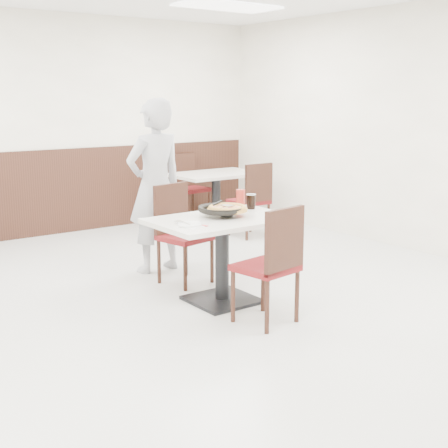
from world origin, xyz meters
TOP-DOWN VIEW (x-y plane):
  - floor at (0.00, 0.00)m, footprint 7.00×7.00m
  - wall_back at (0.00, 3.50)m, footprint 6.00×0.04m
  - wall_right at (3.00, 0.00)m, footprint 0.04×7.00m
  - wainscot_back at (0.00, 3.48)m, footprint 5.90×0.03m
  - fluo_panel_d at (1.50, 1.80)m, footprint 1.20×0.60m
  - main_table at (0.10, -0.01)m, footprint 1.28×0.93m
  - chair_near at (0.08, -0.62)m, footprint 0.48×0.48m
  - chair_far at (0.14, 0.65)m, footprint 0.50×0.50m
  - trivet at (0.17, 0.03)m, footprint 0.12×0.12m
  - pizza_pan at (0.13, 0.05)m, footprint 0.37×0.37m
  - pizza at (0.17, 0.02)m, footprint 0.38×0.38m
  - pizza_server at (0.19, 0.04)m, footprint 0.11×0.12m
  - napkin at (-0.30, -0.15)m, footprint 0.21×0.21m
  - side_plate at (-0.30, -0.12)m, footprint 0.22×0.22m
  - fork at (-0.32, -0.07)m, footprint 0.03×0.16m
  - cola_glass at (0.57, 0.18)m, footprint 0.09×0.09m
  - red_cup at (0.57, 0.35)m, footprint 0.09×0.09m
  - diner_person at (0.14, 1.19)m, footprint 0.67×0.47m
  - bg_table_right at (1.88, 2.58)m, footprint 1.29×0.94m
  - bg_chair_right_near at (1.90, 1.89)m, footprint 0.43×0.43m
  - bg_chair_right_far at (1.88, 3.19)m, footprint 0.46×0.46m

SIDE VIEW (x-z plane):
  - floor at x=0.00m, z-range 0.00..0.00m
  - main_table at x=0.10m, z-range 0.00..0.75m
  - bg_table_right at x=1.88m, z-range 0.00..0.75m
  - chair_near at x=0.08m, z-range 0.00..0.95m
  - chair_far at x=0.14m, z-range 0.00..0.95m
  - bg_chair_right_near at x=1.90m, z-range 0.00..0.95m
  - bg_chair_right_far at x=1.88m, z-range 0.00..0.95m
  - wainscot_back at x=0.00m, z-range 0.00..1.10m
  - napkin at x=-0.30m, z-range 0.75..0.75m
  - side_plate at x=-0.30m, z-range 0.75..0.77m
  - trivet at x=0.17m, z-range 0.75..0.79m
  - fork at x=-0.32m, z-range 0.77..0.77m
  - pizza_pan at x=0.13m, z-range 0.79..0.80m
  - pizza at x=0.17m, z-range 0.80..0.82m
  - cola_glass at x=0.57m, z-range 0.75..0.88m
  - red_cup at x=0.57m, z-range 0.75..0.91m
  - pizza_server at x=0.19m, z-range 0.84..0.84m
  - diner_person at x=0.14m, z-range 0.00..1.76m
  - wall_back at x=0.00m, z-range 0.00..2.80m
  - wall_right at x=3.00m, z-range 0.00..2.80m
  - fluo_panel_d at x=1.50m, z-range 2.77..2.79m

